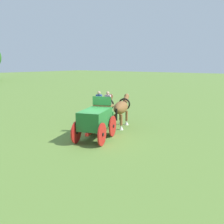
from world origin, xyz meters
The scene contains 4 objects.
ground_plane centered at (0.00, 0.00, 0.00)m, with size 220.00×220.00×0.00m, color olive.
show_wagon centered at (0.15, 0.06, 1.25)m, with size 5.49×2.76×2.79m.
draft_horse_near centered at (3.15, 1.87, 1.32)m, with size 3.09×1.64×2.18m.
draft_horse_off centered at (3.62, 0.65, 1.38)m, with size 3.13×1.63×2.25m.
Camera 1 is at (-11.33, -10.05, 4.58)m, focal length 41.30 mm.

